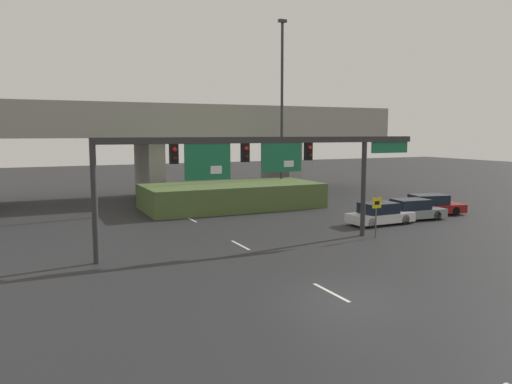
# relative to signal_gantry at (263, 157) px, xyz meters

# --- Properties ---
(ground_plane) EXTENTS (160.00, 160.00, 0.00)m
(ground_plane) POSITION_rel_signal_gantry_xyz_m (-1.00, -8.80, -4.70)
(ground_plane) COLOR #262628
(lane_markings) EXTENTS (0.14, 45.86, 0.01)m
(lane_markings) POSITION_rel_signal_gantry_xyz_m (-1.00, 5.03, -4.70)
(lane_markings) COLOR silver
(lane_markings) RESTS_ON ground
(signal_gantry) EXTENTS (18.17, 0.44, 5.73)m
(signal_gantry) POSITION_rel_signal_gantry_xyz_m (0.00, 0.00, 0.00)
(signal_gantry) COLOR #2D2D30
(signal_gantry) RESTS_ON ground
(speed_limit_sign) EXTENTS (0.60, 0.11, 2.36)m
(speed_limit_sign) POSITION_rel_signal_gantry_xyz_m (6.72, -0.82, -3.16)
(speed_limit_sign) COLOR #4C4C4C
(speed_limit_sign) RESTS_ON ground
(highway_light_pole_near) EXTENTS (0.70, 0.36, 15.46)m
(highway_light_pole_near) POSITION_rel_signal_gantry_xyz_m (9.17, 15.41, 3.41)
(highway_light_pole_near) COLOR #2D2D30
(highway_light_pole_near) RESTS_ON ground
(overpass_bridge) EXTENTS (47.51, 8.02, 8.39)m
(overpass_bridge) POSITION_rel_signal_gantry_xyz_m (-1.00, 21.83, 1.22)
(overpass_bridge) COLOR gray
(overpass_bridge) RESTS_ON ground
(grass_embankment) EXTENTS (13.82, 6.43, 1.93)m
(grass_embankment) POSITION_rel_signal_gantry_xyz_m (3.55, 13.16, -3.74)
(grass_embankment) COLOR #4C6033
(grass_embankment) RESTS_ON ground
(parked_sedan_near_right) EXTENTS (4.42, 1.89, 1.43)m
(parked_sedan_near_right) POSITION_rel_signal_gantry_xyz_m (9.63, 2.49, -4.04)
(parked_sedan_near_right) COLOR silver
(parked_sedan_near_right) RESTS_ON ground
(parked_sedan_mid_right) EXTENTS (4.63, 2.18, 1.42)m
(parked_sedan_mid_right) POSITION_rel_signal_gantry_xyz_m (12.77, 2.98, -4.05)
(parked_sedan_mid_right) COLOR gray
(parked_sedan_mid_right) RESTS_ON ground
(parked_sedan_far_right) EXTENTS (5.06, 2.79, 1.46)m
(parked_sedan_far_right) POSITION_rel_signal_gantry_xyz_m (15.48, 4.09, -4.03)
(parked_sedan_far_right) COLOR maroon
(parked_sedan_far_right) RESTS_ON ground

